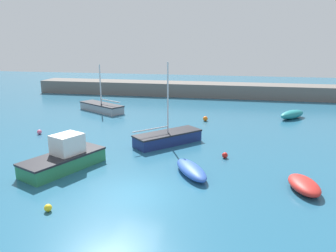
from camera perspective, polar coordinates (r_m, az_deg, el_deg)
ground_plane at (r=17.56m, az=-5.44°, el=-11.85°), size 120.00×120.00×0.20m
harbor_breakwater at (r=47.18m, az=5.49°, el=6.36°), size 47.40×3.99×1.84m
sailboat_tall_mast at (r=25.13m, az=-0.04°, el=-2.05°), size 5.02×5.11×6.21m
sailboat_twin_hulled at (r=37.34m, az=-11.50°, el=3.22°), size 5.94×4.50×5.19m
rowboat_blue_near at (r=19.55m, az=4.06°, el=-7.61°), size 2.80×3.65×0.64m
motorboat_with_cabin at (r=21.27m, az=-17.57°, el=-5.26°), size 4.01×5.63×2.14m
open_tender_yellow at (r=35.54m, az=20.78°, el=1.89°), size 3.23×3.40×0.85m
rowboat_white_midwater at (r=18.97m, az=22.60°, el=-9.47°), size 1.93×2.90×0.65m
mooring_buoy_pink at (r=29.80m, az=-21.49°, el=-0.97°), size 0.40×0.40×0.40m
mooring_buoy_orange at (r=32.47m, az=6.52°, el=1.28°), size 0.47×0.47×0.47m
mooring_buoy_yellow at (r=16.65m, az=-20.16°, el=-13.24°), size 0.36×0.36×0.36m
mooring_buoy_red at (r=22.54m, az=9.88°, el=-5.04°), size 0.40×0.40×0.40m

